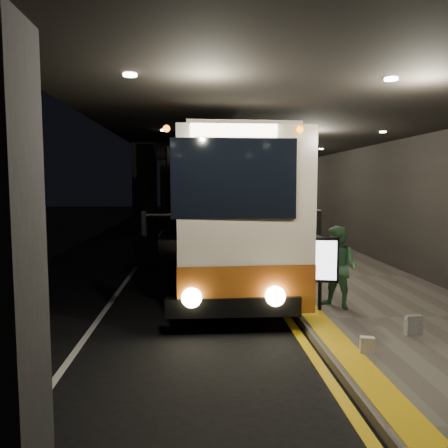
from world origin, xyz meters
name	(u,v)px	position (x,y,z in m)	size (l,w,h in m)	color
ground	(184,291)	(0.00, 0.00, 0.00)	(90.00, 90.00, 0.00)	black
lane_line_white	(141,260)	(-1.80, 5.00, 0.01)	(0.12, 50.00, 0.01)	silver
kerb_stripe_yellow	(247,259)	(2.35, 5.00, 0.01)	(0.18, 50.00, 0.01)	gold
sidewalk	(307,256)	(4.75, 5.00, 0.07)	(4.50, 50.00, 0.15)	#514C44
tactile_strip	(260,255)	(2.85, 5.00, 0.16)	(0.50, 50.00, 0.01)	gold
terminal_wall	(365,182)	(7.00, 5.00, 3.00)	(0.10, 50.00, 6.00)	black
support_columns	(145,205)	(-1.50, 4.00, 2.20)	(0.80, 24.80, 4.40)	black
canopy	(252,141)	(2.50, 5.00, 4.60)	(9.00, 50.00, 0.40)	black
coach_main	(217,214)	(1.06, 2.69, 1.96)	(3.24, 13.17, 4.08)	beige
coach_second	(204,200)	(0.85, 17.43, 1.87)	(3.15, 12.52, 3.90)	beige
coach_third	(204,197)	(1.09, 29.06, 1.72)	(3.07, 11.56, 3.59)	beige
passenger_boarding	(292,260)	(2.80, -1.01, 1.00)	(0.62, 0.41, 1.70)	#C25A7D
passenger_waiting_green	(338,267)	(3.53, -2.41, 1.08)	(0.91, 0.56, 1.86)	#43794F
bag_polka	(413,325)	(4.38, -4.23, 0.33)	(0.30, 0.13, 0.37)	black
bag_plain	(367,345)	(3.17, -5.06, 0.29)	(0.23, 0.13, 0.28)	#B2ABA7
info_sign	(321,261)	(3.08, -2.57, 1.25)	(0.78, 0.25, 1.64)	black
stanchion_post	(311,282)	(2.91, -2.40, 0.75)	(0.05, 0.05, 1.20)	black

